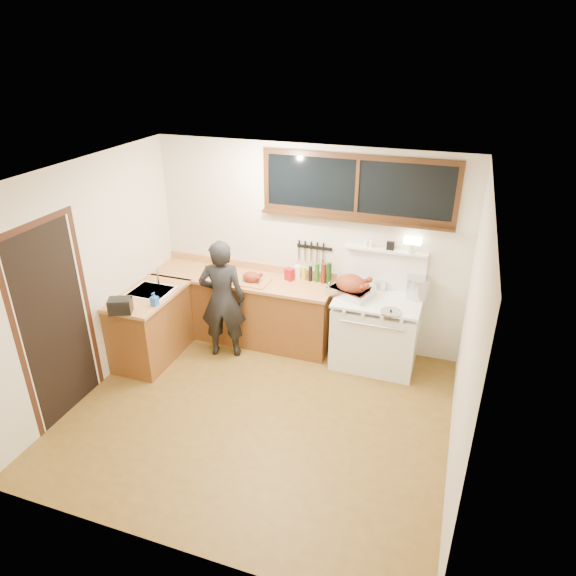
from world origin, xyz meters
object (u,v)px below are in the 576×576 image
at_px(vintage_stove, 376,330).
at_px(roast_turkey, 351,287).
at_px(cutting_board, 252,279).
at_px(man, 222,300).

height_order(vintage_stove, roast_turkey, vintage_stove).
bearing_deg(cutting_board, man, -126.57).
bearing_deg(cutting_board, vintage_stove, 2.59).
xyz_separation_m(vintage_stove, man, (-1.86, -0.42, 0.31)).
xyz_separation_m(man, cutting_board, (0.26, 0.35, 0.17)).
bearing_deg(roast_turkey, man, -165.04).
relative_size(vintage_stove, roast_turkey, 2.74).
distance_m(cutting_board, roast_turkey, 1.27).
xyz_separation_m(vintage_stove, roast_turkey, (-0.33, -0.01, 0.54)).
height_order(vintage_stove, cutting_board, vintage_stove).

